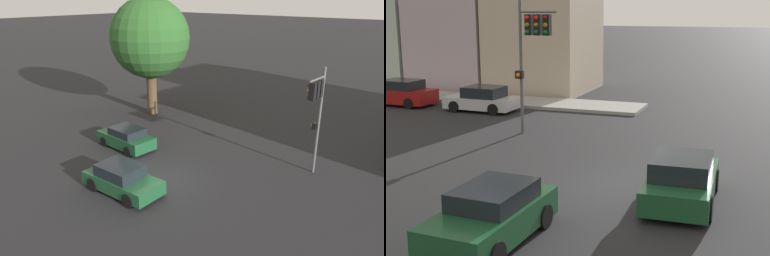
% 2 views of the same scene
% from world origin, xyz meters
% --- Properties ---
extents(ground_plane, '(300.00, 300.00, 0.00)m').
position_xyz_m(ground_plane, '(0.00, 0.00, 0.00)').
color(ground_plane, black).
extents(rowhouse_backdrop, '(8.03, 18.10, 12.62)m').
position_xyz_m(rowhouse_backdrop, '(18.30, 16.96, 5.76)').
color(rowhouse_backdrop, '#BCA893').
rests_on(rowhouse_backdrop, ground_plane).
extents(traffic_signal, '(0.56, 1.91, 5.95)m').
position_xyz_m(traffic_signal, '(5.78, 5.75, 4.30)').
color(traffic_signal, '#515456').
rests_on(traffic_signal, ground_plane).
extents(crossing_car_0, '(4.22, 2.10, 1.44)m').
position_xyz_m(crossing_car_0, '(-0.67, -1.95, 0.68)').
color(crossing_car_0, '#194728').
rests_on(crossing_car_0, ground_plane).
extents(crossing_car_1, '(4.03, 2.03, 1.39)m').
position_xyz_m(crossing_car_1, '(-4.94, 2.00, 0.66)').
color(crossing_car_1, '#194728').
rests_on(crossing_car_1, ground_plane).
extents(parked_car_0, '(2.10, 3.98, 1.37)m').
position_xyz_m(parked_car_0, '(9.99, 10.79, 0.65)').
color(parked_car_0, '#B7B7BC').
rests_on(parked_car_0, ground_plane).
extents(parked_car_1, '(2.04, 4.21, 1.50)m').
position_xyz_m(parked_car_1, '(9.98, 16.26, 0.71)').
color(parked_car_1, maroon).
rests_on(parked_car_1, ground_plane).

